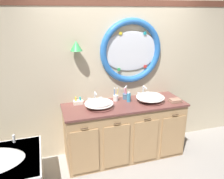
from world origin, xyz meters
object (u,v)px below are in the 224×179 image
(toothbrush_holder_right, at_px, (125,96))
(soap_dispenser, at_px, (129,97))
(folded_hand_towel, at_px, (175,101))
(toiletry_basket, at_px, (78,102))
(sink_basin_right, at_px, (150,97))
(sink_basin_left, at_px, (99,103))
(toothbrush_holder_left, at_px, (116,97))

(toothbrush_holder_right, relative_size, soap_dispenser, 1.33)
(folded_hand_towel, bearing_deg, toothbrush_holder_right, 152.65)
(toiletry_basket, bearing_deg, toothbrush_holder_right, -1.26)
(soap_dispenser, bearing_deg, sink_basin_right, -17.26)
(sink_basin_left, bearing_deg, sink_basin_right, 0.00)
(sink_basin_left, distance_m, toiletry_basket, 0.36)
(toothbrush_holder_right, bearing_deg, sink_basin_left, -155.65)
(toothbrush_holder_left, bearing_deg, sink_basin_left, -148.33)
(sink_basin_right, height_order, toiletry_basket, sink_basin_right)
(sink_basin_left, relative_size, folded_hand_towel, 2.36)
(sink_basin_right, distance_m, toothbrush_holder_right, 0.39)
(sink_basin_left, xyz_separation_m, soap_dispenser, (0.49, 0.10, 0.00))
(sink_basin_right, xyz_separation_m, toiletry_basket, (-1.07, 0.24, -0.04))
(sink_basin_right, height_order, folded_hand_towel, sink_basin_right)
(toothbrush_holder_left, distance_m, folded_hand_towel, 0.91)
(sink_basin_right, bearing_deg, sink_basin_left, -180.00)
(sink_basin_left, height_order, toiletry_basket, sink_basin_left)
(toothbrush_holder_right, distance_m, folded_hand_towel, 0.77)
(sink_basin_left, distance_m, sink_basin_right, 0.81)
(sink_basin_left, distance_m, toothbrush_holder_right, 0.53)
(toothbrush_holder_left, distance_m, toothbrush_holder_right, 0.17)
(sink_basin_right, xyz_separation_m, toothbrush_holder_right, (-0.32, 0.22, -0.02))
(sink_basin_left, relative_size, toothbrush_holder_left, 1.87)
(soap_dispenser, relative_size, toiletry_basket, 1.16)
(sink_basin_right, distance_m, folded_hand_towel, 0.39)
(soap_dispenser, bearing_deg, toiletry_basket, 169.64)
(sink_basin_left, distance_m, folded_hand_towel, 1.18)
(toothbrush_holder_left, bearing_deg, folded_hand_towel, -21.11)
(sink_basin_right, height_order, soap_dispenser, soap_dispenser)
(sink_basin_right, relative_size, toothbrush_holder_right, 1.95)
(sink_basin_right, bearing_deg, soap_dispenser, 162.74)
(soap_dispenser, xyz_separation_m, folded_hand_towel, (0.67, -0.23, -0.05))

